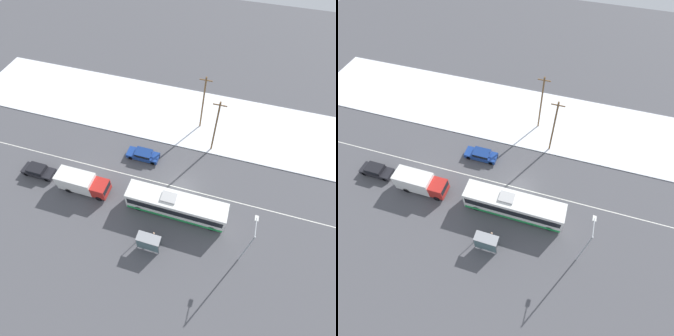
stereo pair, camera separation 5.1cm
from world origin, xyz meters
The scene contains 12 objects.
ground_plane centered at (0.00, 0.00, 0.00)m, with size 120.00×120.00×0.00m, color #4C4C51.
snow_lot centered at (0.00, 13.68, 0.06)m, with size 80.00×13.37×0.12m.
lane_marking_center centered at (0.00, 0.00, 0.00)m, with size 60.00×0.12×0.00m.
city_bus centered at (0.23, -3.52, 1.62)m, with size 12.33×2.57×3.32m.
box_truck centered at (-12.37, -3.81, 1.59)m, with size 6.79×2.30×2.86m.
sedan_car centered at (-6.62, 3.47, 0.74)m, with size 4.67×1.80×1.34m.
parked_car_near_truck centered at (-19.54, -3.37, 0.82)m, with size 4.50×1.80×1.50m.
pedestrian_at_stop centered at (-1.28, -7.63, 0.98)m, with size 0.57×0.25×1.59m.
bus_shelter centered at (-1.53, -8.93, 1.67)m, with size 2.69×1.20×2.40m.
streetlamp centered at (8.71, -6.84, 4.51)m, with size 0.36×2.37×7.14m.
utility_pole_roadside centered at (2.53, 7.90, 4.70)m, with size 1.80×0.24×9.02m.
utility_pole_snowlot centered at (-0.12, 12.05, 4.79)m, with size 1.80×0.24×9.20m.
Camera 1 is at (3.53, -18.00, 30.42)m, focal length 28.00 mm.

